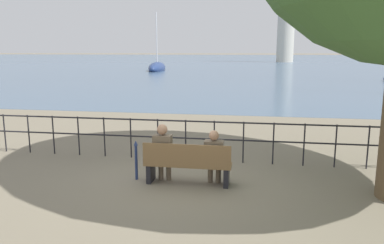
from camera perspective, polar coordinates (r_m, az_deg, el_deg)
The scene contains 9 objects.
ground_plane at distance 8.03m, azimuth -0.60°, elevation -9.31°, with size 1000.00×1000.00×0.00m, color #7A705B.
harbor_water at distance 166.16m, azimuth 9.24°, elevation 9.64°, with size 600.00×300.00×0.01m.
park_bench at distance 7.83m, azimuth -0.69°, elevation -6.49°, with size 1.82×0.45×0.90m.
seated_person_left at distance 7.94m, azimuth -4.45°, elevation -4.32°, with size 0.38×0.35×1.26m.
seated_person_right at distance 7.78m, azimuth 3.36°, elevation -5.02°, with size 0.38×0.35×1.17m.
promenade_railing at distance 9.44m, azimuth 1.20°, elevation -1.87°, with size 12.43×0.04×1.05m.
closed_umbrella at distance 8.21m, azimuth -8.51°, elevation -5.43°, with size 0.09×0.09×0.87m.
sailboat_2 at distance 54.95m, azimuth -5.33°, elevation 8.20°, with size 3.04×9.00×8.71m.
harbor_lighthouse at distance 101.43m, azimuth 14.25°, elevation 16.30°, with size 4.29×4.29×28.30m.
Camera 1 is at (1.34, -7.43, 2.75)m, focal length 35.00 mm.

